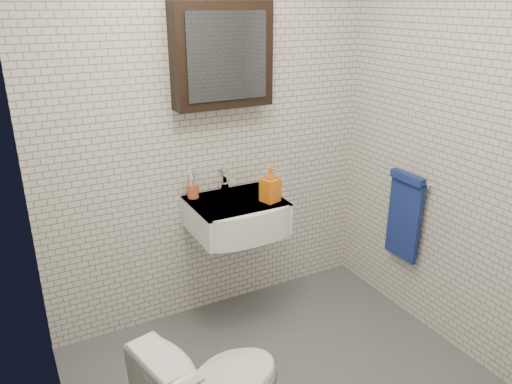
{
  "coord_description": "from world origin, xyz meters",
  "views": [
    {
      "loc": [
        -1.18,
        -1.79,
        2.0
      ],
      "look_at": [
        0.02,
        0.45,
        1.02
      ],
      "focal_mm": 35.0,
      "sensor_mm": 36.0,
      "label": 1
    }
  ],
  "objects": [
    {
      "name": "room_shell",
      "position": [
        0.0,
        0.0,
        1.47
      ],
      "size": [
        2.22,
        2.02,
        2.51
      ],
      "color": "silver",
      "rests_on": "ground"
    },
    {
      "name": "mirror_cabinet",
      "position": [
        0.05,
        0.93,
        1.7
      ],
      "size": [
        0.6,
        0.15,
        0.6
      ],
      "color": "black",
      "rests_on": "room_shell"
    },
    {
      "name": "soap_bottle",
      "position": [
        0.23,
        0.66,
        0.96
      ],
      "size": [
        0.12,
        0.12,
        0.22
      ],
      "primitive_type": "imported",
      "rotation": [
        0.0,
        0.0,
        0.31
      ],
      "color": "orange",
      "rests_on": "washbasin"
    },
    {
      "name": "toothbrush_cup",
      "position": [
        -0.16,
        0.94,
        0.9
      ],
      "size": [
        0.07,
        0.07,
        0.19
      ],
      "rotation": [
        0.0,
        0.0,
        -0.0
      ],
      "color": "#BE542F",
      "rests_on": "washbasin"
    },
    {
      "name": "towel_rail",
      "position": [
        1.04,
        0.35,
        0.72
      ],
      "size": [
        0.09,
        0.3,
        0.58
      ],
      "color": "silver",
      "rests_on": "room_shell"
    },
    {
      "name": "faucet",
      "position": [
        0.05,
        0.93,
        0.92
      ],
      "size": [
        0.06,
        0.2,
        0.15
      ],
      "color": "silver",
      "rests_on": "washbasin"
    },
    {
      "name": "washbasin",
      "position": [
        0.05,
        0.73,
        0.76
      ],
      "size": [
        0.55,
        0.5,
        0.2
      ],
      "color": "white",
      "rests_on": "room_shell"
    }
  ]
}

